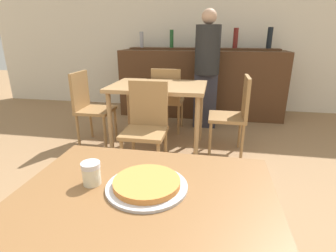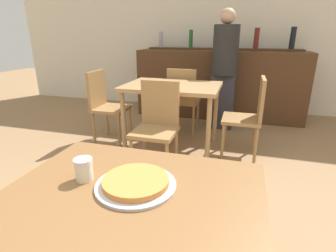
{
  "view_description": "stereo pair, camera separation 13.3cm",
  "coord_description": "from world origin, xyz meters",
  "px_view_note": "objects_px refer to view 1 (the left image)",
  "views": [
    {
      "loc": [
        0.24,
        -0.77,
        1.3
      ],
      "look_at": [
        0.0,
        0.55,
        0.82
      ],
      "focal_mm": 28.0,
      "sensor_mm": 36.0,
      "label": 1
    },
    {
      "loc": [
        0.37,
        -0.74,
        1.3
      ],
      "look_at": [
        0.0,
        0.55,
        0.82
      ],
      "focal_mm": 28.0,
      "sensor_mm": 36.0,
      "label": 2
    }
  ],
  "objects_px": {
    "chair_far_side_front": "(146,122)",
    "person_standing": "(207,67)",
    "chair_far_side_back": "(167,96)",
    "pizza_tray": "(147,184)",
    "chair_far_side_right": "(235,111)",
    "cheese_shaker": "(91,173)",
    "chair_far_side_left": "(89,104)"
  },
  "relations": [
    {
      "from": "chair_far_side_right",
      "to": "pizza_tray",
      "type": "distance_m",
      "value": 2.05
    },
    {
      "from": "chair_far_side_right",
      "to": "cheese_shaker",
      "type": "distance_m",
      "value": 2.13
    },
    {
      "from": "cheese_shaker",
      "to": "chair_far_side_right",
      "type": "bearing_deg",
      "value": 70.73
    },
    {
      "from": "chair_far_side_back",
      "to": "pizza_tray",
      "type": "height_order",
      "value": "chair_far_side_back"
    },
    {
      "from": "pizza_tray",
      "to": "person_standing",
      "type": "distance_m",
      "value": 2.86
    },
    {
      "from": "chair_far_side_back",
      "to": "chair_far_side_left",
      "type": "distance_m",
      "value": 1.02
    },
    {
      "from": "chair_far_side_back",
      "to": "person_standing",
      "type": "height_order",
      "value": "person_standing"
    },
    {
      "from": "chair_far_side_back",
      "to": "chair_far_side_left",
      "type": "xyz_separation_m",
      "value": [
        -0.86,
        -0.55,
        0.0
      ]
    },
    {
      "from": "cheese_shaker",
      "to": "person_standing",
      "type": "height_order",
      "value": "person_standing"
    },
    {
      "from": "pizza_tray",
      "to": "chair_far_side_right",
      "type": "bearing_deg",
      "value": 76.69
    },
    {
      "from": "person_standing",
      "to": "chair_far_side_front",
      "type": "bearing_deg",
      "value": -109.25
    },
    {
      "from": "chair_far_side_back",
      "to": "chair_far_side_right",
      "type": "relative_size",
      "value": 1.0
    },
    {
      "from": "chair_far_side_back",
      "to": "chair_far_side_front",
      "type": "bearing_deg",
      "value": 90.0
    },
    {
      "from": "chair_far_side_right",
      "to": "pizza_tray",
      "type": "bearing_deg",
      "value": -13.31
    },
    {
      "from": "chair_far_side_back",
      "to": "cheese_shaker",
      "type": "xyz_separation_m",
      "value": [
        0.16,
        -2.54,
        0.27
      ]
    },
    {
      "from": "chair_far_side_left",
      "to": "person_standing",
      "type": "xyz_separation_m",
      "value": [
        1.36,
        0.88,
        0.37
      ]
    },
    {
      "from": "chair_far_side_left",
      "to": "chair_far_side_right",
      "type": "height_order",
      "value": "same"
    },
    {
      "from": "chair_far_side_left",
      "to": "pizza_tray",
      "type": "bearing_deg",
      "value": -147.81
    },
    {
      "from": "chair_far_side_front",
      "to": "cheese_shaker",
      "type": "height_order",
      "value": "chair_far_side_front"
    },
    {
      "from": "chair_far_side_front",
      "to": "person_standing",
      "type": "height_order",
      "value": "person_standing"
    },
    {
      "from": "chair_far_side_back",
      "to": "chair_far_side_right",
      "type": "bearing_deg",
      "value": 147.38
    },
    {
      "from": "chair_far_side_front",
      "to": "person_standing",
      "type": "xyz_separation_m",
      "value": [
        0.5,
        1.43,
        0.37
      ]
    },
    {
      "from": "chair_far_side_back",
      "to": "person_standing",
      "type": "distance_m",
      "value": 0.7
    },
    {
      "from": "chair_far_side_back",
      "to": "pizza_tray",
      "type": "distance_m",
      "value": 2.58
    },
    {
      "from": "chair_far_side_front",
      "to": "chair_far_side_left",
      "type": "relative_size",
      "value": 1.0
    },
    {
      "from": "chair_far_side_left",
      "to": "chair_far_side_back",
      "type": "bearing_deg",
      "value": -57.38
    },
    {
      "from": "chair_far_side_left",
      "to": "cheese_shaker",
      "type": "xyz_separation_m",
      "value": [
        1.02,
        -1.99,
        0.27
      ]
    },
    {
      "from": "cheese_shaker",
      "to": "pizza_tray",
      "type": "bearing_deg",
      "value": 2.15
    },
    {
      "from": "person_standing",
      "to": "chair_far_side_left",
      "type": "bearing_deg",
      "value": -147.18
    },
    {
      "from": "pizza_tray",
      "to": "person_standing",
      "type": "xyz_separation_m",
      "value": [
        0.11,
        2.86,
        0.13
      ]
    },
    {
      "from": "chair_far_side_front",
      "to": "person_standing",
      "type": "relative_size",
      "value": 0.55
    },
    {
      "from": "chair_far_side_left",
      "to": "cheese_shaker",
      "type": "relative_size",
      "value": 9.31
    }
  ]
}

